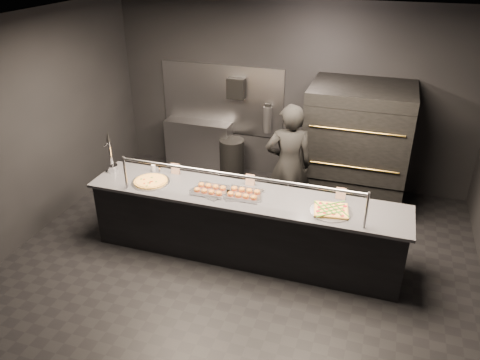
{
  "coord_description": "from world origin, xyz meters",
  "views": [
    {
      "loc": [
        1.54,
        -4.91,
        3.8
      ],
      "look_at": [
        -0.12,
        0.2,
        1.01
      ],
      "focal_mm": 35.0,
      "sensor_mm": 36.0,
      "label": 1
    }
  ],
  "objects_px": {
    "round_pizza": "(151,181)",
    "trash_bin": "(232,159)",
    "square_pizza": "(331,210)",
    "slider_tray_a": "(210,190)",
    "fire_extinguisher": "(267,119)",
    "pizza_oven": "(357,146)",
    "beer_tap": "(111,160)",
    "towel_dispenser": "(236,88)",
    "prep_shelf": "(199,145)",
    "slider_tray_b": "(244,194)",
    "service_counter": "(244,225)",
    "worker": "(288,166)"
  },
  "relations": [
    {
      "from": "round_pizza",
      "to": "prep_shelf",
      "type": "bearing_deg",
      "value": 97.6
    },
    {
      "from": "slider_tray_b",
      "to": "pizza_oven",
      "type": "bearing_deg",
      "value": 58.02
    },
    {
      "from": "slider_tray_a",
      "to": "worker",
      "type": "xyz_separation_m",
      "value": [
        0.78,
        1.07,
        -0.03
      ]
    },
    {
      "from": "trash_bin",
      "to": "round_pizza",
      "type": "bearing_deg",
      "value": -99.93
    },
    {
      "from": "beer_tap",
      "to": "slider_tray_a",
      "type": "relative_size",
      "value": 1.15
    },
    {
      "from": "worker",
      "to": "square_pizza",
      "type": "bearing_deg",
      "value": 106.46
    },
    {
      "from": "service_counter",
      "to": "trash_bin",
      "type": "xyz_separation_m",
      "value": [
        -0.9,
        2.12,
        -0.11
      ]
    },
    {
      "from": "pizza_oven",
      "to": "slider_tray_a",
      "type": "xyz_separation_m",
      "value": [
        -1.64,
        -1.96,
        -0.02
      ]
    },
    {
      "from": "pizza_oven",
      "to": "round_pizza",
      "type": "relative_size",
      "value": 3.75
    },
    {
      "from": "pizza_oven",
      "to": "towel_dispenser",
      "type": "relative_size",
      "value": 5.46
    },
    {
      "from": "prep_shelf",
      "to": "towel_dispenser",
      "type": "bearing_deg",
      "value": 5.71
    },
    {
      "from": "service_counter",
      "to": "slider_tray_a",
      "type": "relative_size",
      "value": 7.91
    },
    {
      "from": "fire_extinguisher",
      "to": "slider_tray_b",
      "type": "relative_size",
      "value": 0.99
    },
    {
      "from": "pizza_oven",
      "to": "fire_extinguisher",
      "type": "relative_size",
      "value": 3.78
    },
    {
      "from": "beer_tap",
      "to": "worker",
      "type": "bearing_deg",
      "value": 22.18
    },
    {
      "from": "towel_dispenser",
      "to": "round_pizza",
      "type": "distance_m",
      "value": 2.56
    },
    {
      "from": "fire_extinguisher",
      "to": "slider_tray_b",
      "type": "xyz_separation_m",
      "value": [
        0.35,
        -2.42,
        -0.11
      ]
    },
    {
      "from": "prep_shelf",
      "to": "round_pizza",
      "type": "bearing_deg",
      "value": -82.4
    },
    {
      "from": "slider_tray_a",
      "to": "service_counter",
      "type": "bearing_deg",
      "value": 7.07
    },
    {
      "from": "service_counter",
      "to": "beer_tap",
      "type": "distance_m",
      "value": 2.05
    },
    {
      "from": "fire_extinguisher",
      "to": "pizza_oven",
      "type": "bearing_deg",
      "value": -17.89
    },
    {
      "from": "service_counter",
      "to": "fire_extinguisher",
      "type": "relative_size",
      "value": 8.12
    },
    {
      "from": "beer_tap",
      "to": "slider_tray_b",
      "type": "height_order",
      "value": "beer_tap"
    },
    {
      "from": "prep_shelf",
      "to": "trash_bin",
      "type": "height_order",
      "value": "prep_shelf"
    },
    {
      "from": "beer_tap",
      "to": "towel_dispenser",
      "type": "bearing_deg",
      "value": 65.58
    },
    {
      "from": "fire_extinguisher",
      "to": "square_pizza",
      "type": "distance_m",
      "value": 2.87
    },
    {
      "from": "pizza_oven",
      "to": "worker",
      "type": "distance_m",
      "value": 1.24
    },
    {
      "from": "prep_shelf",
      "to": "slider_tray_a",
      "type": "height_order",
      "value": "slider_tray_a"
    },
    {
      "from": "prep_shelf",
      "to": "beer_tap",
      "type": "xyz_separation_m",
      "value": [
        -0.35,
        -2.24,
        0.64
      ]
    },
    {
      "from": "round_pizza",
      "to": "worker",
      "type": "xyz_separation_m",
      "value": [
        1.62,
        1.07,
        -0.02
      ]
    },
    {
      "from": "round_pizza",
      "to": "pizza_oven",
      "type": "bearing_deg",
      "value": 38.34
    },
    {
      "from": "square_pizza",
      "to": "slider_tray_a",
      "type": "bearing_deg",
      "value": 179.34
    },
    {
      "from": "square_pizza",
      "to": "round_pizza",
      "type": "bearing_deg",
      "value": 179.75
    },
    {
      "from": "towel_dispenser",
      "to": "round_pizza",
      "type": "bearing_deg",
      "value": -98.85
    },
    {
      "from": "beer_tap",
      "to": "slider_tray_b",
      "type": "distance_m",
      "value": 1.96
    },
    {
      "from": "fire_extinguisher",
      "to": "beer_tap",
      "type": "distance_m",
      "value": 2.82
    },
    {
      "from": "service_counter",
      "to": "towel_dispenser",
      "type": "relative_size",
      "value": 11.71
    },
    {
      "from": "round_pizza",
      "to": "trash_bin",
      "type": "xyz_separation_m",
      "value": [
        0.38,
        2.18,
        -0.58
      ]
    },
    {
      "from": "prep_shelf",
      "to": "slider_tray_a",
      "type": "bearing_deg",
      "value": -64.04
    },
    {
      "from": "service_counter",
      "to": "trash_bin",
      "type": "bearing_deg",
      "value": 112.99
    },
    {
      "from": "trash_bin",
      "to": "prep_shelf",
      "type": "bearing_deg",
      "value": 164.09
    },
    {
      "from": "service_counter",
      "to": "prep_shelf",
      "type": "relative_size",
      "value": 3.42
    },
    {
      "from": "prep_shelf",
      "to": "slider_tray_b",
      "type": "relative_size",
      "value": 2.36
    },
    {
      "from": "service_counter",
      "to": "slider_tray_a",
      "type": "height_order",
      "value": "service_counter"
    },
    {
      "from": "round_pizza",
      "to": "slider_tray_b",
      "type": "bearing_deg",
      "value": 1.81
    },
    {
      "from": "towel_dispenser",
      "to": "fire_extinguisher",
      "type": "height_order",
      "value": "towel_dispenser"
    },
    {
      "from": "square_pizza",
      "to": "trash_bin",
      "type": "bearing_deg",
      "value": 132.32
    },
    {
      "from": "fire_extinguisher",
      "to": "worker",
      "type": "distance_m",
      "value": 1.56
    },
    {
      "from": "pizza_oven",
      "to": "prep_shelf",
      "type": "relative_size",
      "value": 1.59
    },
    {
      "from": "square_pizza",
      "to": "trash_bin",
      "type": "height_order",
      "value": "square_pizza"
    }
  ]
}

